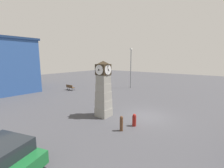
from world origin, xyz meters
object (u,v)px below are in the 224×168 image
object	(u,v)px
clock_tower	(103,91)
street_lamp_far_side	(131,66)
bollard_near_tower	(121,123)
bollard_mid_row	(134,120)
bench	(70,87)

from	to	relation	value
clock_tower	street_lamp_far_side	xyz separation A→B (m)	(13.10, 4.86, 1.63)
bollard_near_tower	bollard_mid_row	size ratio (longest dim) A/B	1.16
bollard_near_tower	bollard_mid_row	xyz separation A→B (m)	(1.26, -0.35, -0.08)
clock_tower	bollard_mid_row	distance (m)	3.72
clock_tower	street_lamp_far_side	bearing A→B (deg)	20.35
bench	street_lamp_far_side	bearing A→B (deg)	-42.61
bollard_near_tower	clock_tower	bearing A→B (deg)	63.92
clock_tower	bollard_near_tower	bearing A→B (deg)	-116.08
clock_tower	bench	distance (m)	13.23
bench	bollard_mid_row	bearing A→B (deg)	-110.13
bollard_mid_row	street_lamp_far_side	xyz separation A→B (m)	(13.24, 8.07, 3.50)
bollard_mid_row	street_lamp_far_side	distance (m)	15.89
bollard_mid_row	bench	world-z (taller)	bollard_mid_row
clock_tower	bollard_mid_row	size ratio (longest dim) A/B	5.10
bollard_mid_row	bench	bearing A→B (deg)	69.87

